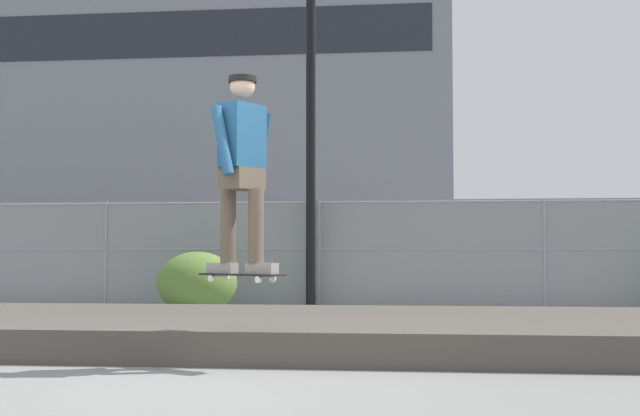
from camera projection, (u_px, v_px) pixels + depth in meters
name	position (u px, v px, depth m)	size (l,w,h in m)	color
ground_plane	(182.00, 389.00, 6.11)	(120.00, 120.00, 0.00)	slate
gravel_berm	(260.00, 330.00, 9.09)	(13.87, 3.81, 0.30)	#4C473F
skateboard	(242.00, 275.00, 7.19)	(0.79, 0.57, 0.07)	black
skater	(242.00, 160.00, 7.24)	(0.67, 0.62, 1.68)	gray
chain_fence	(319.00, 255.00, 14.49)	(22.33, 0.06, 1.85)	gray
street_lamp	(311.00, 73.00, 14.34)	(0.44, 0.44, 6.30)	black
parked_car_near	(183.00, 259.00, 17.57)	(4.54, 2.23, 1.66)	silver
parked_car_mid	(445.00, 259.00, 16.80)	(4.42, 1.99, 1.66)	maroon
library_building	(231.00, 99.00, 51.69)	(25.87, 11.85, 20.41)	slate
shrub_left	(197.00, 283.00, 13.57)	(1.27, 1.04, 0.98)	#567A33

